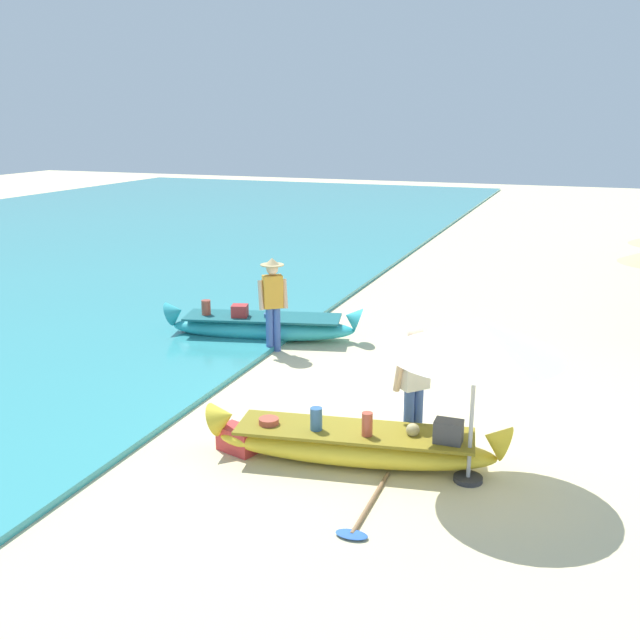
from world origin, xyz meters
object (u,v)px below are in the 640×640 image
at_px(person_tourist_customer, 414,382).
at_px(paddle, 364,513).
at_px(boat_yellow_foreground, 355,444).
at_px(person_vendor_hatted, 273,298).
at_px(cooler_box, 238,439).
at_px(boat_cyan_midground, 262,326).
at_px(patio_umbrella_large, 476,338).

xyz_separation_m(person_tourist_customer, paddle, (-0.10, -1.85, -0.94)).
distance_m(boat_yellow_foreground, paddle, 1.33).
relative_size(person_vendor_hatted, cooler_box, 3.37).
bearing_deg(cooler_box, boat_yellow_foreground, 25.25).
relative_size(boat_yellow_foreground, person_tourist_customer, 2.30).
bearing_deg(boat_cyan_midground, person_tourist_customer, -43.89).
distance_m(boat_yellow_foreground, person_tourist_customer, 1.13).
distance_m(boat_cyan_midground, cooler_box, 5.07).
height_order(person_vendor_hatted, person_tourist_customer, person_vendor_hatted).
relative_size(person_tourist_customer, patio_umbrella_large, 0.83).
relative_size(boat_cyan_midground, patio_umbrella_large, 1.93).
relative_size(cooler_box, paddle, 0.34).
bearing_deg(person_tourist_customer, patio_umbrella_large, -35.91).
bearing_deg(paddle, boat_yellow_foreground, 112.53).
distance_m(patio_umbrella_large, cooler_box, 3.47).
bearing_deg(person_vendor_hatted, patio_umbrella_large, -41.63).
relative_size(boat_yellow_foreground, paddle, 2.54).
bearing_deg(boat_cyan_midground, paddle, -55.54).
xyz_separation_m(boat_cyan_midground, person_tourist_customer, (4.01, -3.86, 0.69)).
distance_m(boat_yellow_foreground, boat_cyan_midground, 5.65).
height_order(boat_cyan_midground, paddle, boat_cyan_midground).
height_order(person_vendor_hatted, patio_umbrella_large, patio_umbrella_large).
xyz_separation_m(boat_cyan_midground, cooler_box, (1.85, -4.72, -0.11)).
distance_m(person_vendor_hatted, patio_umbrella_large, 5.88).
bearing_deg(person_vendor_hatted, boat_cyan_midground, 130.24).
bearing_deg(patio_umbrella_large, boat_cyan_midground, 137.38).
xyz_separation_m(boat_cyan_midground, paddle, (3.92, -5.71, -0.25)).
relative_size(person_vendor_hatted, paddle, 1.16).
relative_size(boat_yellow_foreground, person_vendor_hatted, 2.19).
xyz_separation_m(person_vendor_hatted, person_tourist_customer, (3.49, -3.25, -0.07)).
relative_size(patio_umbrella_large, cooler_box, 3.88).
xyz_separation_m(boat_yellow_foreground, boat_cyan_midground, (-3.42, 4.50, 0.01)).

